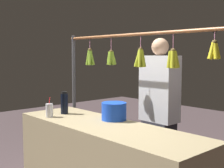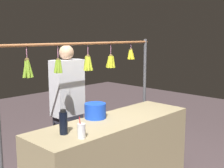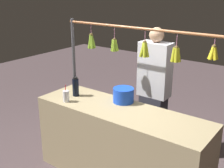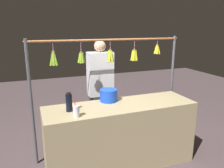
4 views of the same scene
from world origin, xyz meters
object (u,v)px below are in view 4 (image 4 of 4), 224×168
(water_bottle, at_px, (69,102))
(blue_bucket, at_px, (109,95))
(drink_cup, at_px, (76,111))
(vendor_person, at_px, (100,93))

(water_bottle, bearing_deg, blue_bucket, -162.37)
(drink_cup, bearing_deg, vendor_person, -121.81)
(blue_bucket, relative_size, drink_cup, 1.20)
(water_bottle, bearing_deg, drink_cup, 101.78)
(blue_bucket, bearing_deg, vendor_person, -97.11)
(drink_cup, distance_m, vendor_person, 1.19)
(drink_cup, bearing_deg, blue_bucket, -143.89)
(drink_cup, bearing_deg, water_bottle, -78.22)
(blue_bucket, relative_size, vendor_person, 0.14)
(water_bottle, relative_size, blue_bucket, 1.00)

